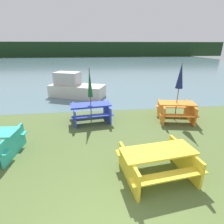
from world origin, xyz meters
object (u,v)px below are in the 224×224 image
at_px(picnic_table_blue, 91,111).
at_px(umbrella_darkgreen, 90,83).
at_px(picnic_table_orange, 176,110).
at_px(boat, 75,88).
at_px(picnic_table_yellow, 157,160).
at_px(umbrella_navy, 180,76).

distance_m(picnic_table_blue, umbrella_darkgreen, 1.19).
distance_m(picnic_table_orange, boat, 6.42).
distance_m(picnic_table_yellow, umbrella_navy, 4.20).
distance_m(umbrella_darkgreen, boat, 4.29).
xyz_separation_m(umbrella_darkgreen, boat, (-0.99, 4.03, -1.08)).
relative_size(picnic_table_yellow, umbrella_darkgreen, 0.86).
relative_size(picnic_table_yellow, picnic_table_orange, 1.10).
bearing_deg(umbrella_navy, umbrella_darkgreen, 174.28).
bearing_deg(picnic_table_yellow, umbrella_darkgreen, 113.45).
xyz_separation_m(picnic_table_orange, picnic_table_blue, (-3.68, 0.37, -0.01)).
bearing_deg(umbrella_navy, picnic_table_orange, -116.57).
relative_size(umbrella_navy, boat, 0.66).
distance_m(picnic_table_yellow, umbrella_darkgreen, 4.21).
distance_m(picnic_table_yellow, boat, 8.16).
bearing_deg(boat, umbrella_darkgreen, -54.14).
distance_m(picnic_table_blue, boat, 4.15).
relative_size(picnic_table_orange, picnic_table_blue, 0.95).
height_order(umbrella_darkgreen, umbrella_navy, umbrella_navy).
height_order(picnic_table_blue, umbrella_darkgreen, umbrella_darkgreen).
relative_size(picnic_table_blue, umbrella_darkgreen, 0.83).
xyz_separation_m(picnic_table_orange, umbrella_darkgreen, (-3.68, 0.37, 1.18)).
bearing_deg(boat, umbrella_navy, -21.22).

